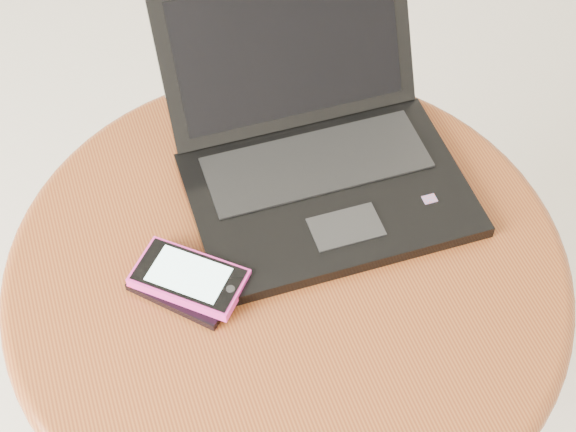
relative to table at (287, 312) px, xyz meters
name	(u,v)px	position (x,y,z in m)	size (l,w,h in m)	color
table	(287,312)	(0.00, 0.00, 0.00)	(0.65, 0.65, 0.52)	#4D2B0F
laptop	(317,151)	(0.08, 0.11, 0.15)	(0.33, 0.33, 0.20)	black
phone_black	(183,288)	(-0.12, 0.00, 0.12)	(0.12, 0.12, 0.01)	black
phone_pink	(189,278)	(-0.11, 0.00, 0.13)	(0.13, 0.13, 0.01)	#D3288E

